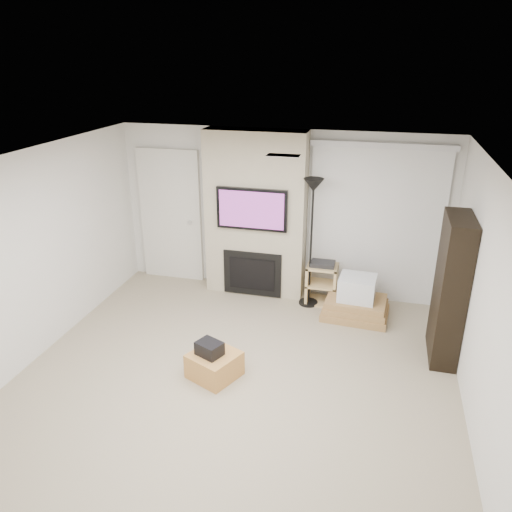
% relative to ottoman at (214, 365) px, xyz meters
% --- Properties ---
extents(floor, '(5.00, 5.50, 0.00)m').
position_rel_ottoman_xyz_m(floor, '(0.25, -0.22, -0.15)').
color(floor, tan).
rests_on(floor, ground).
extents(ceiling, '(5.00, 5.50, 0.00)m').
position_rel_ottoman_xyz_m(ceiling, '(0.25, -0.22, 2.35)').
color(ceiling, white).
rests_on(ceiling, wall_back).
extents(wall_back, '(5.00, 0.00, 2.50)m').
position_rel_ottoman_xyz_m(wall_back, '(0.25, 2.53, 1.10)').
color(wall_back, silver).
rests_on(wall_back, ground).
extents(wall_left, '(0.00, 5.50, 2.50)m').
position_rel_ottoman_xyz_m(wall_left, '(-2.25, -0.22, 1.10)').
color(wall_left, silver).
rests_on(wall_left, ground).
extents(wall_right, '(0.00, 5.50, 2.50)m').
position_rel_ottoman_xyz_m(wall_right, '(2.75, -0.22, 1.10)').
color(wall_right, silver).
rests_on(wall_right, ground).
extents(hvac_vent, '(0.35, 0.18, 0.01)m').
position_rel_ottoman_xyz_m(hvac_vent, '(0.65, 0.58, 2.35)').
color(hvac_vent, silver).
rests_on(hvac_vent, ceiling).
extents(ottoman, '(0.66, 0.66, 0.30)m').
position_rel_ottoman_xyz_m(ottoman, '(0.00, 0.00, 0.00)').
color(ottoman, '#C08441').
rests_on(ottoman, floor).
extents(black_bag, '(0.35, 0.32, 0.16)m').
position_rel_ottoman_xyz_m(black_bag, '(-0.04, -0.02, 0.23)').
color(black_bag, black).
rests_on(black_bag, ottoman).
extents(fireplace_wall, '(1.50, 0.47, 2.50)m').
position_rel_ottoman_xyz_m(fireplace_wall, '(-0.10, 2.32, 1.09)').
color(fireplace_wall, '#BAAE93').
rests_on(fireplace_wall, floor).
extents(entry_door, '(1.02, 0.11, 2.14)m').
position_rel_ottoman_xyz_m(entry_door, '(-1.55, 2.49, 0.90)').
color(entry_door, silver).
rests_on(entry_door, floor).
extents(vertical_blinds, '(1.98, 0.10, 2.37)m').
position_rel_ottoman_xyz_m(vertical_blinds, '(1.65, 2.48, 1.12)').
color(vertical_blinds, silver).
rests_on(vertical_blinds, floor).
extents(floor_lamp, '(0.28, 0.28, 1.91)m').
position_rel_ottoman_xyz_m(floor_lamp, '(0.78, 2.06, 1.36)').
color(floor_lamp, black).
rests_on(floor_lamp, floor).
extents(av_stand, '(0.45, 0.38, 0.66)m').
position_rel_ottoman_xyz_m(av_stand, '(0.96, 2.16, 0.20)').
color(av_stand, '#DBB879').
rests_on(av_stand, floor).
extents(box_stack, '(0.95, 0.74, 0.61)m').
position_rel_ottoman_xyz_m(box_stack, '(1.49, 1.86, 0.08)').
color(box_stack, '#A57A47').
rests_on(box_stack, floor).
extents(bookshelf, '(0.30, 0.80, 1.80)m').
position_rel_ottoman_xyz_m(bookshelf, '(2.59, 1.12, 0.75)').
color(bookshelf, black).
rests_on(bookshelf, floor).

